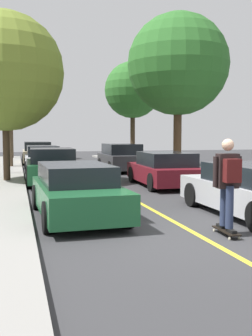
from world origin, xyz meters
name	(u,v)px	position (x,y,z in m)	size (l,w,h in m)	color
ground	(197,235)	(0.00, 0.00, 0.00)	(80.00, 80.00, 0.00)	#353538
center_line	(138,202)	(0.00, 4.00, 0.00)	(0.12, 39.20, 0.01)	gold
parked_car_left_nearest	(76,191)	(-2.02, 2.29, 0.62)	(1.93, 4.16, 1.24)	#1E5B33
parked_car_left_near	(52,167)	(-2.02, 9.09, 0.68)	(2.08, 4.22, 1.41)	#1E5B33
parked_car_left_far	(43,159)	(-2.02, 14.93, 0.66)	(1.90, 4.56, 1.35)	#B7B7BC
parked_car_left_farthest	(37,153)	(-2.02, 20.51, 0.73)	(2.02, 4.25, 1.47)	#BCAD89
parked_car_right_near	(165,170)	(2.02, 7.16, 0.63)	(2.10, 4.25, 1.28)	maroon
parked_car_right_far	(122,158)	(2.02, 13.60, 0.72)	(2.01, 4.02, 1.46)	#38383D
street_tree_left_nearest	(4,72)	(-3.74, 9.57, 4.38)	(4.63, 4.63, 6.56)	#3D2D1E
street_tree_left_near	(8,91)	(-3.74, 16.99, 4.41)	(3.09, 3.09, 5.85)	brown
street_tree_left_far	(10,91)	(-3.74, 25.92, 5.32)	(3.73, 3.73, 7.07)	brown
street_tree_right_nearest	(178,65)	(3.74, 10.13, 5.08)	(4.56, 4.56, 7.23)	#4C3823
street_tree_right_near	(133,90)	(3.74, 17.49, 4.72)	(3.52, 3.52, 6.35)	#3D2D1E
streetlamp	(6,105)	(-3.77, 12.77, 3.30)	(0.36, 0.24, 5.53)	#38383D
skateboard	(226,231)	(0.51, -0.19, 0.09)	(0.27, 0.85, 0.10)	black
skateboarder	(228,179)	(0.51, -0.23, 1.10)	(0.58, 0.70, 1.75)	black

